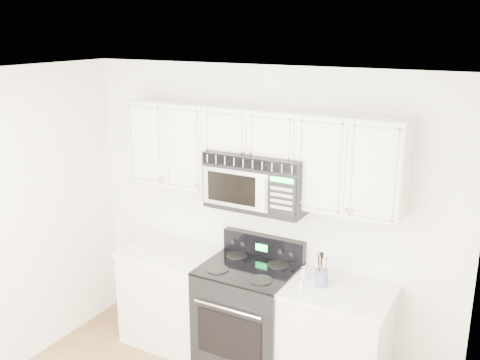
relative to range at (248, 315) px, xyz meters
The scene contains 9 objects.
room 1.64m from the range, 90.66° to the right, with size 3.51×3.51×2.61m.
base_cabinet_left 0.82m from the range, behind, with size 0.86×0.65×0.92m.
base_cabinet_right 0.79m from the range, ahead, with size 0.86×0.65×0.92m.
range is the anchor object (origin of this frame).
upper_cabinets 1.46m from the range, 95.75° to the left, with size 2.44×0.37×0.75m.
microwave 1.21m from the range, 70.20° to the left, with size 0.85×0.47×0.47m.
utensil_crock 0.82m from the range, ahead, with size 0.11×0.11×0.29m.
shaker_salt 0.72m from the range, 13.04° to the right, with size 0.04×0.04×0.09m.
shaker_pepper 0.69m from the range, ahead, with size 0.04×0.04×0.10m.
Camera 1 is at (1.94, -2.25, 2.90)m, focal length 40.00 mm.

